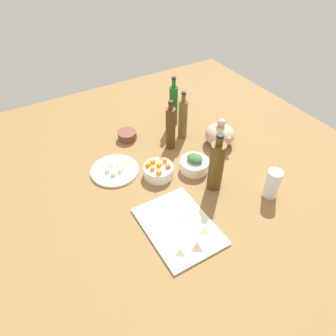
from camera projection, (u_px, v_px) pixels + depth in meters
tabletop at (168, 179)px, 139.34cm from camera, size 190.00×190.00×3.00cm
cutting_board at (179, 226)px, 117.13cm from camera, size 32.81×24.12×1.00cm
plate_tofu at (115, 171)px, 140.32cm from camera, size 21.44×21.44×1.20cm
bowl_greens at (194, 165)px, 140.09cm from camera, size 12.85×12.85×5.15cm
bowl_carrots at (158, 171)px, 137.15cm from camera, size 13.18×13.18×5.17cm
bowl_small_side at (127, 135)px, 157.97cm from camera, size 9.48×9.48×4.17cm
teapot at (220, 134)px, 152.86cm from camera, size 16.18×14.57×14.19cm
bottle_0 at (171, 128)px, 146.73cm from camera, size 4.66×4.66×25.66cm
bottle_1 at (173, 105)px, 162.07cm from camera, size 4.44×4.44×27.02cm
bottle_2 at (216, 166)px, 125.88cm from camera, size 6.13×6.13×27.33cm
bottle_3 at (183, 119)px, 153.57cm from camera, size 4.53×4.53×25.39cm
drinking_glass_0 at (272, 184)px, 125.59cm from camera, size 5.92×5.92×12.98cm
carrot_cube_0 at (168, 166)px, 134.53cm from camera, size 1.87×1.87×1.80cm
carrot_cube_1 at (159, 165)px, 134.89cm from camera, size 2.44×2.44×1.80cm
carrot_cube_2 at (165, 160)px, 137.17cm from camera, size 2.55×2.55×1.80cm
carrot_cube_3 at (148, 165)px, 134.91cm from camera, size 2.50×2.50×1.80cm
carrot_cube_4 at (153, 161)px, 136.62cm from camera, size 1.85×1.85×1.80cm
carrot_cube_5 at (152, 168)px, 133.31cm from camera, size 2.40×2.40×1.80cm
carrot_cube_6 at (159, 172)px, 131.35cm from camera, size 2.19×2.19×1.80cm
chopped_greens_mound at (195, 158)px, 137.36cm from camera, size 9.21×8.36×3.04cm
tofu_cube_0 at (108, 170)px, 138.13cm from camera, size 3.07×3.07×2.20cm
tofu_cube_1 at (111, 163)px, 141.57cm from camera, size 2.31×2.31×2.20cm
tofu_cube_2 at (121, 170)px, 138.27cm from camera, size 2.97×2.97×2.20cm
tofu_cube_3 at (119, 163)px, 141.48cm from camera, size 3.07×3.07×2.20cm
tofu_cube_4 at (114, 173)px, 136.54cm from camera, size 3.04×3.04×2.20cm
dumpling_0 at (205, 228)px, 114.48cm from camera, size 5.62×5.80×2.16cm
dumpling_1 at (197, 244)px, 108.82cm from camera, size 5.09×5.29×2.99cm
dumpling_2 at (180, 250)px, 107.51cm from camera, size 4.91×4.70×2.15cm
dumpling_3 at (193, 215)px, 118.94cm from camera, size 7.32×7.34×2.35cm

